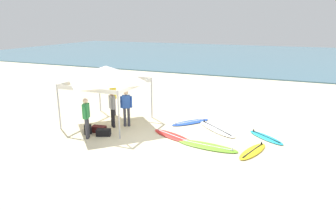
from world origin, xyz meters
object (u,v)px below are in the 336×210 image
Objects in this scene: surfboard_yellow at (253,151)px; person_grey at (112,106)px; person_blue at (126,106)px; gear_bag_near_tent at (104,132)px; surfboard_white at (216,129)px; surfboard_red at (172,136)px; person_yellow at (113,97)px; gear_bag_by_pole at (88,129)px; surfboard_blue at (190,122)px; canopy_tent at (106,74)px; surfboard_lime at (207,146)px; gear_bag_on_sand at (99,129)px; person_green at (86,115)px; surfboard_cyan at (266,137)px.

person_grey reaches higher than surfboard_yellow.
gear_bag_near_tent is at bearing -102.20° from person_blue.
surfboard_white and surfboard_red have the same top height.
surfboard_white is 1.35× the size of person_yellow.
gear_bag_by_pole is at bearing -174.72° from surfboard_yellow.
gear_bag_by_pole is at bearing -142.05° from surfboard_blue.
person_yellow is at bearing 110.17° from canopy_tent.
person_blue and person_yellow have the same top height.
gear_bag_by_pole reaches higher than surfboard_lime.
gear_bag_near_tent is 0.51m from gear_bag_on_sand.
person_grey is at bearing 81.62° from person_green.
gear_bag_near_tent is at bearing -148.72° from surfboard_white.
surfboard_yellow is at bearing -35.29° from surfboard_blue.
canopy_tent is 1.64× the size of surfboard_yellow.
person_grey is at bearing -169.45° from surfboard_cyan.
surfboard_yellow is at bearing 3.82° from gear_bag_on_sand.
canopy_tent is 1.88× the size of person_yellow.
person_blue is 1.70m from gear_bag_near_tent.
person_yellow is at bearing 178.14° from surfboard_cyan.
person_grey is 1.60m from person_green.
person_yellow is 2.68m from gear_bag_by_pole.
surfboard_blue is at bearing 45.97° from gear_bag_near_tent.
surfboard_blue is 4.16m from gear_bag_near_tent.
surfboard_lime is at bearing -137.86° from surfboard_cyan.
surfboard_red is at bearing 163.60° from surfboard_lime.
surfboard_lime is at bearing 11.62° from person_green.
gear_bag_on_sand is at bearing 87.58° from person_green.
gear_bag_near_tent is (-2.75, -1.01, 0.10)m from surfboard_red.
gear_bag_by_pole is at bearing 175.77° from gear_bag_near_tent.
surfboard_blue and surfboard_red have the same top height.
person_yellow is (-1.44, 1.15, 0.00)m from person_blue.
person_grey is at bearing -161.70° from surfboard_white.
surfboard_white is at bearing 16.23° from person_blue.
gear_bag_near_tent is at bearing -4.23° from gear_bag_by_pole.
person_yellow is 2.85× the size of gear_bag_on_sand.
surfboard_cyan and surfboard_red have the same top height.
gear_bag_near_tent reaches higher than surfboard_cyan.
gear_bag_by_pole is at bearing -95.33° from canopy_tent.
person_yellow is 2.85× the size of gear_bag_near_tent.
surfboard_cyan is 0.99× the size of person_yellow.
canopy_tent is 1.81m from person_yellow.
surfboard_yellow is 3.27× the size of gear_bag_on_sand.
gear_bag_by_pole is (-0.64, -1.04, -0.85)m from person_grey.
surfboard_white is 1.35× the size of person_green.
gear_bag_on_sand is at bearing 25.56° from gear_bag_by_pole.
surfboard_white is at bearing -16.01° from surfboard_blue.
canopy_tent is 2.58m from gear_bag_on_sand.
person_grey is 1.00× the size of person_green.
person_blue is 1.00× the size of person_yellow.
surfboard_white is (-2.16, 0.25, -0.00)m from surfboard_cyan.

